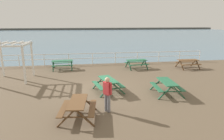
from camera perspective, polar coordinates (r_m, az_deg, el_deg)
ground_plane at (r=12.50m, az=-3.60°, el=-5.95°), size 30.00×24.00×0.20m
sea_band at (r=64.62m, az=-7.85°, el=9.92°), size 142.00×90.00×0.01m
distant_shoreline at (r=107.57m, az=-8.25°, el=11.35°), size 142.00×6.00×1.80m
seaward_railing at (r=19.79m, az=-5.65°, el=3.91°), size 23.07×0.07×1.08m
picnic_table_near_left at (r=17.96m, az=7.04°, el=2.30°), size 1.95×1.71×0.80m
picnic_table_near_right at (r=18.02m, az=-14.01°, el=2.03°), size 1.89×1.65×0.80m
picnic_table_mid_centre at (r=11.91m, az=-1.14°, el=-3.47°), size 1.85×2.08×0.80m
picnic_table_far_left at (r=19.15m, az=20.91°, el=2.21°), size 1.83×1.58×0.80m
picnic_table_far_right at (r=11.92m, az=15.47°, el=-3.96°), size 1.63×1.88×0.80m
picnic_table_seaward at (r=8.84m, az=-9.75°, el=-9.92°), size 1.73×1.97×0.80m
visitor at (r=9.17m, az=-1.33°, el=-6.40°), size 0.39×0.42×1.66m
lattice_pergola at (r=15.65m, az=-26.95°, el=4.49°), size 2.49×2.61×2.70m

